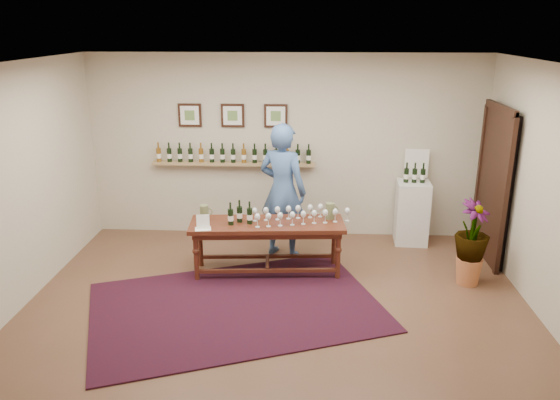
{
  "coord_description": "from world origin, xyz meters",
  "views": [
    {
      "loc": [
        0.34,
        -5.66,
        3.2
      ],
      "look_at": [
        0.0,
        0.8,
        1.1
      ],
      "focal_mm": 35.0,
      "sensor_mm": 36.0,
      "label": 1
    }
  ],
  "objects_px": {
    "potted_plant": "(471,243)",
    "display_pedestal": "(412,212)",
    "tasting_table": "(267,230)",
    "person": "(283,191)"
  },
  "relations": [
    {
      "from": "potted_plant",
      "to": "display_pedestal",
      "type": "bearing_deg",
      "value": 109.64
    },
    {
      "from": "display_pedestal",
      "to": "person",
      "type": "bearing_deg",
      "value": -163.33
    },
    {
      "from": "tasting_table",
      "to": "person",
      "type": "distance_m",
      "value": 0.72
    },
    {
      "from": "potted_plant",
      "to": "tasting_table",
      "type": "bearing_deg",
      "value": 175.6
    },
    {
      "from": "display_pedestal",
      "to": "person",
      "type": "height_order",
      "value": "person"
    },
    {
      "from": "display_pedestal",
      "to": "potted_plant",
      "type": "bearing_deg",
      "value": -70.36
    },
    {
      "from": "tasting_table",
      "to": "potted_plant",
      "type": "height_order",
      "value": "potted_plant"
    },
    {
      "from": "tasting_table",
      "to": "display_pedestal",
      "type": "height_order",
      "value": "display_pedestal"
    },
    {
      "from": "tasting_table",
      "to": "person",
      "type": "height_order",
      "value": "person"
    },
    {
      "from": "tasting_table",
      "to": "display_pedestal",
      "type": "relative_size",
      "value": 2.16
    }
  ]
}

